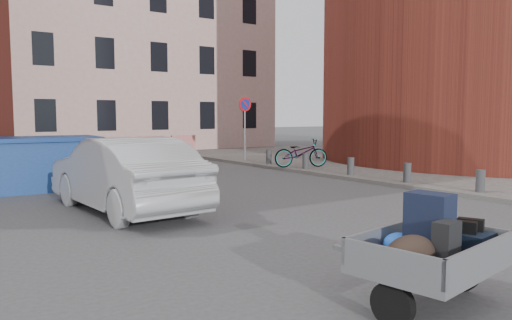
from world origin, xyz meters
TOP-DOWN VIEW (x-y plane):
  - ground at (0.00, 0.00)m, footprint 120.00×120.00m
  - sidewalk at (10.00, 4.00)m, footprint 9.00×24.00m
  - building_pink at (6.00, 22.00)m, footprint 16.00×8.00m
  - no_parking_sign at (6.00, 9.48)m, footprint 0.60×0.09m
  - bollards at (6.00, 3.40)m, footprint 0.22×9.02m
  - barriers at (4.20, 15.00)m, footprint 4.70×0.18m
  - trailer at (-1.12, -4.70)m, footprint 1.75×1.90m
  - dumpster at (-2.84, 6.50)m, footprint 3.48×1.89m
  - silver_car at (-1.86, 2.22)m, footprint 1.91×4.81m
  - bicycle at (6.20, 6.10)m, footprint 2.10×1.39m

SIDE VIEW (x-z plane):
  - ground at x=0.00m, z-range 0.00..0.00m
  - sidewalk at x=10.00m, z-range 0.00..0.12m
  - bollards at x=6.00m, z-range 0.12..0.67m
  - barriers at x=4.20m, z-range 0.00..1.00m
  - trailer at x=-1.12m, z-range 0.01..1.21m
  - bicycle at x=6.20m, z-range 0.12..1.16m
  - dumpster at x=-2.84m, z-range 0.01..1.43m
  - silver_car at x=-1.86m, z-range 0.00..1.56m
  - no_parking_sign at x=6.00m, z-range 0.69..3.34m
  - building_pink at x=6.00m, z-range 0.00..14.00m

